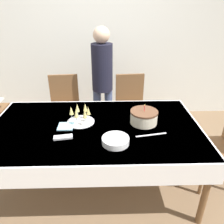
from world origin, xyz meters
name	(u,v)px	position (x,y,z in m)	size (l,w,h in m)	color
ground_plane	(97,182)	(0.00, 0.00, 0.00)	(12.00, 12.00, 0.00)	brown
wall_back	(98,37)	(0.00, 1.81, 1.35)	(8.00, 0.05, 2.70)	silver
dining_table	(95,134)	(0.00, 0.00, 0.66)	(2.10, 1.21, 0.76)	white
dining_chair_far_left	(65,107)	(-0.47, 0.92, 0.54)	(0.45, 0.45, 0.98)	brown
dining_chair_far_right	(130,106)	(0.46, 0.92, 0.54)	(0.45, 0.45, 0.98)	brown
dining_chair_right_end	(224,142)	(1.37, 0.00, 0.54)	(0.44, 0.44, 0.98)	brown
birthday_cake	(144,117)	(0.49, 0.05, 0.83)	(0.28, 0.28, 0.21)	beige
champagne_tray	(81,115)	(-0.15, 0.08, 0.85)	(0.28, 0.28, 0.18)	silver
plate_stack_main	(116,141)	(0.19, -0.30, 0.79)	(0.24, 0.24, 0.06)	white
cake_knife	(151,135)	(0.53, -0.18, 0.76)	(0.30, 0.07, 0.00)	silver
fork_pile	(63,137)	(-0.28, -0.21, 0.77)	(0.18, 0.09, 0.02)	silver
napkin_pile	(66,126)	(-0.29, -0.01, 0.77)	(0.15, 0.15, 0.01)	#8CC6E0
person_standing	(102,76)	(0.07, 0.96, 0.97)	(0.28, 0.28, 1.61)	#3F4C72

